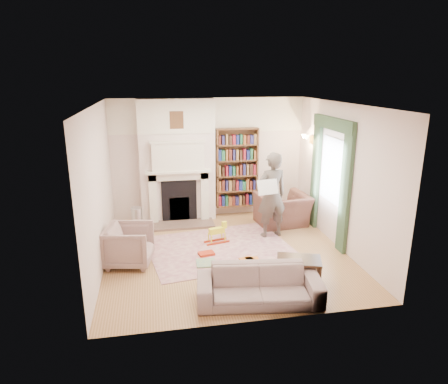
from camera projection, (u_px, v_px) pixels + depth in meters
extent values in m
plane|color=olive|center=(226.00, 253.00, 7.67)|extent=(4.50, 4.50, 0.00)
plane|color=white|center=(227.00, 104.00, 6.88)|extent=(4.50, 4.50, 0.00)
plane|color=silver|center=(209.00, 158.00, 9.40)|extent=(4.50, 0.00, 4.50)
plane|color=silver|center=(259.00, 227.00, 5.15)|extent=(4.50, 0.00, 4.50)
plane|color=silver|center=(99.00, 189.00, 6.89)|extent=(0.00, 4.50, 4.50)
plane|color=silver|center=(341.00, 177.00, 7.67)|extent=(0.00, 4.50, 4.50)
cube|color=silver|center=(177.00, 161.00, 9.11)|extent=(1.70, 0.35, 2.80)
cube|color=silver|center=(179.00, 172.00, 8.89)|extent=(1.47, 0.24, 0.05)
cube|color=black|center=(179.00, 201.00, 9.18)|extent=(0.80, 0.06, 0.96)
cube|color=silver|center=(178.00, 157.00, 8.81)|extent=(1.15, 0.18, 0.62)
cube|color=brown|center=(237.00, 168.00, 9.46)|extent=(1.00, 0.24, 1.85)
cube|color=silver|center=(332.00, 170.00, 8.03)|extent=(0.02, 0.90, 1.30)
cube|color=#334C31|center=(345.00, 192.00, 7.43)|extent=(0.07, 0.32, 2.40)
cube|color=#334C31|center=(316.00, 174.00, 8.75)|extent=(0.07, 0.32, 2.40)
cube|color=#334C31|center=(333.00, 124.00, 7.76)|extent=(0.09, 1.70, 0.24)
cube|color=beige|center=(220.00, 248.00, 7.86)|extent=(3.01, 2.49, 0.01)
imported|color=#462A25|center=(282.00, 210.00, 9.04)|extent=(1.21, 1.09, 0.72)
imported|color=gray|center=(129.00, 245.00, 7.13)|extent=(0.93, 0.91, 0.73)
imported|color=gray|center=(259.00, 286.00, 5.95)|extent=(1.93, 0.95, 0.54)
imported|color=#4F453F|center=(272.00, 195.00, 8.24)|extent=(0.73, 0.55, 1.80)
cube|color=white|center=(268.00, 187.00, 7.96)|extent=(0.45, 0.21, 0.29)
cylinder|color=#B2B5BB|center=(137.00, 220.00, 8.64)|extent=(0.31, 0.31, 0.55)
cube|color=gold|center=(206.00, 263.00, 7.20)|extent=(0.36, 0.36, 0.03)
cube|color=#B62D14|center=(206.00, 254.00, 7.56)|extent=(0.32, 0.25, 0.05)
cube|color=red|center=(252.00, 259.00, 7.37)|extent=(0.24, 0.18, 0.02)
cube|color=red|center=(240.00, 264.00, 7.18)|extent=(0.30, 0.30, 0.02)
cube|color=red|center=(247.00, 259.00, 7.37)|extent=(0.29, 0.25, 0.02)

